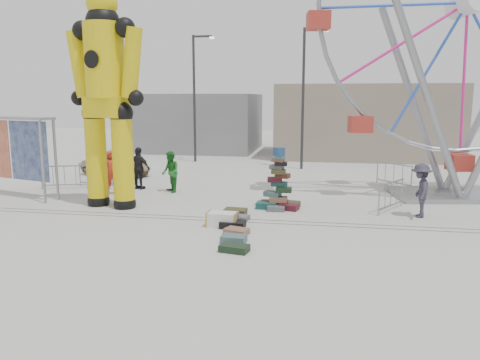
% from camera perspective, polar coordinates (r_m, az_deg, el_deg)
% --- Properties ---
extents(ground, '(90.00, 90.00, 0.00)m').
position_cam_1_polar(ground, '(15.56, -5.90, -5.44)').
color(ground, '#9E9E99').
rests_on(ground, ground).
extents(track_line_near, '(40.00, 0.04, 0.01)m').
position_cam_1_polar(track_line_near, '(16.12, -5.32, -4.87)').
color(track_line_near, '#47443F').
rests_on(track_line_near, ground).
extents(track_line_far, '(40.00, 0.04, 0.01)m').
position_cam_1_polar(track_line_far, '(16.49, -4.95, -4.52)').
color(track_line_far, '#47443F').
rests_on(track_line_far, ground).
extents(building_right, '(12.00, 8.00, 5.00)m').
position_cam_1_polar(building_right, '(34.57, 14.80, 6.98)').
color(building_right, gray).
rests_on(building_right, ground).
extents(building_left, '(10.00, 8.00, 4.40)m').
position_cam_1_polar(building_left, '(37.85, -5.64, 7.04)').
color(building_left, gray).
rests_on(building_left, ground).
extents(lamp_post_right, '(1.41, 0.25, 8.00)m').
position_cam_1_polar(lamp_post_right, '(27.44, 7.90, 10.66)').
color(lamp_post_right, '#2D2D30').
rests_on(lamp_post_right, ground).
extents(lamp_post_left, '(1.41, 0.25, 8.00)m').
position_cam_1_polar(lamp_post_left, '(30.50, -5.44, 10.63)').
color(lamp_post_left, '#2D2D30').
rests_on(lamp_post_left, ground).
extents(suitcase_tower, '(1.65, 1.44, 2.32)m').
position_cam_1_polar(suitcase_tower, '(17.68, 4.71, -1.38)').
color(suitcase_tower, '#1A4E4A').
rests_on(suitcase_tower, ground).
extents(crash_test_dummy, '(3.30, 1.45, 8.27)m').
position_cam_1_polar(crash_test_dummy, '(18.22, -16.00, 10.36)').
color(crash_test_dummy, black).
rests_on(crash_test_dummy, ground).
extents(ferris_wheel, '(11.79, 3.68, 13.83)m').
position_cam_1_polar(ferris_wheel, '(21.49, 25.79, 16.22)').
color(ferris_wheel, gray).
rests_on(ferris_wheel, ground).
extents(banner_scaffold, '(4.68, 2.01, 3.36)m').
position_cam_1_polar(banner_scaffold, '(21.67, -26.33, 4.73)').
color(banner_scaffold, gray).
rests_on(banner_scaffold, ground).
extents(steamer_trunk, '(1.01, 0.62, 0.46)m').
position_cam_1_polar(steamer_trunk, '(15.26, -2.16, -4.82)').
color(steamer_trunk, silver).
rests_on(steamer_trunk, ground).
extents(row_case_0, '(0.83, 0.62, 0.21)m').
position_cam_1_polar(row_case_0, '(16.77, -0.58, -3.88)').
color(row_case_0, '#3E3E1F').
rests_on(row_case_0, ground).
extents(row_case_1, '(0.82, 0.63, 0.17)m').
position_cam_1_polar(row_case_1, '(16.03, -0.26, -4.61)').
color(row_case_1, '#5B5F63').
rests_on(row_case_1, ground).
extents(row_case_2, '(0.80, 0.58, 0.22)m').
position_cam_1_polar(row_case_2, '(15.11, -0.89, -5.42)').
color(row_case_2, black).
rests_on(row_case_2, ground).
extents(row_case_3, '(0.82, 0.68, 0.18)m').
position_cam_1_polar(row_case_3, '(14.41, -0.43, -6.27)').
color(row_case_3, '#906149').
rests_on(row_case_3, ground).
extents(row_case_4, '(0.74, 0.55, 0.22)m').
position_cam_1_polar(row_case_4, '(13.58, -0.77, -7.21)').
color(row_case_4, '#496468').
rests_on(row_case_4, ground).
extents(row_case_5, '(0.85, 0.61, 0.20)m').
position_cam_1_polar(row_case_5, '(12.82, -0.70, -8.32)').
color(row_case_5, black).
rests_on(row_case_5, ground).
extents(barricade_dummy_a, '(1.93, 0.72, 1.10)m').
position_cam_1_polar(barricade_dummy_a, '(22.89, -20.61, 0.37)').
color(barricade_dummy_a, gray).
rests_on(barricade_dummy_a, ground).
extents(barricade_dummy_b, '(1.96, 0.60, 1.10)m').
position_cam_1_polar(barricade_dummy_b, '(22.72, -17.11, 0.50)').
color(barricade_dummy_b, gray).
rests_on(barricade_dummy_b, ground).
extents(barricade_dummy_c, '(2.00, 0.11, 1.10)m').
position_cam_1_polar(barricade_dummy_c, '(22.42, -14.78, 0.49)').
color(barricade_dummy_c, gray).
rests_on(barricade_dummy_c, ground).
extents(barricade_wheel_front, '(1.13, 1.76, 1.10)m').
position_cam_1_polar(barricade_wheel_front, '(18.14, 17.93, -1.86)').
color(barricade_wheel_front, gray).
rests_on(barricade_wheel_front, ground).
extents(barricade_wheel_back, '(1.41, 1.55, 1.10)m').
position_cam_1_polar(barricade_wheel_back, '(23.23, 18.24, 0.64)').
color(barricade_wheel_back, gray).
rests_on(barricade_wheel_back, ground).
extents(pedestrian_red, '(0.82, 0.75, 1.88)m').
position_cam_1_polar(pedestrian_red, '(20.88, -15.37, 0.87)').
color(pedestrian_red, '#AE2F18').
rests_on(pedestrian_red, ground).
extents(pedestrian_green, '(1.07, 1.12, 1.82)m').
position_cam_1_polar(pedestrian_green, '(20.76, -8.47, 0.98)').
color(pedestrian_green, '#1C7022').
rests_on(pedestrian_green, ground).
extents(pedestrian_black, '(1.21, 0.75, 1.93)m').
position_cam_1_polar(pedestrian_black, '(21.73, -12.20, 1.41)').
color(pedestrian_black, black).
rests_on(pedestrian_black, ground).
extents(pedestrian_grey, '(0.80, 1.28, 1.89)m').
position_cam_1_polar(pedestrian_grey, '(17.42, 21.14, -1.20)').
color(pedestrian_grey, '#2D2A38').
rests_on(pedestrian_grey, ground).
extents(parked_suv, '(4.32, 3.09, 1.09)m').
position_cam_1_polar(parked_suv, '(25.95, -14.85, 1.74)').
color(parked_suv, tan).
rests_on(parked_suv, ground).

